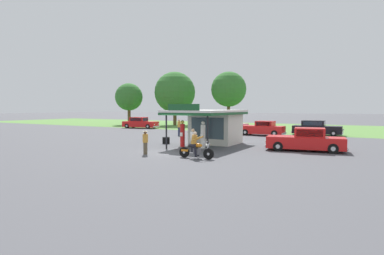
{
  "coord_description": "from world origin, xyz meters",
  "views": [
    {
      "loc": [
        11.87,
        -17.13,
        2.98
      ],
      "look_at": [
        -0.58,
        4.44,
        1.4
      ],
      "focal_mm": 29.47,
      "sensor_mm": 36.0,
      "label": 1
    }
  ],
  "objects_px": {
    "parked_car_back_row_far_right": "(316,128)",
    "bystander_standing_back_lot": "(193,140)",
    "bystander_chatting_near_pumps": "(145,142)",
    "gas_pump_nearside": "(182,135)",
    "spare_tire_stack": "(166,140)",
    "motorcycle_with_rider": "(196,147)",
    "featured_classic_sedan": "(306,141)",
    "parked_car_back_row_centre_right": "(262,129)",
    "parked_car_second_row_spare": "(227,126)",
    "parked_car_back_row_centre": "(140,123)",
    "bystander_leaning_by_kiosk": "(179,127)",
    "gas_pump_offside": "(203,137)"
  },
  "relations": [
    {
      "from": "parked_car_back_row_centre",
      "to": "bystander_standing_back_lot",
      "type": "distance_m",
      "value": 26.09
    },
    {
      "from": "bystander_chatting_near_pumps",
      "to": "bystander_standing_back_lot",
      "type": "distance_m",
      "value": 3.13
    },
    {
      "from": "featured_classic_sedan",
      "to": "spare_tire_stack",
      "type": "xyz_separation_m",
      "value": [
        -10.81,
        -1.22,
        -0.44
      ]
    },
    {
      "from": "gas_pump_offside",
      "to": "bystander_standing_back_lot",
      "type": "relative_size",
      "value": 1.27
    },
    {
      "from": "spare_tire_stack",
      "to": "bystander_standing_back_lot",
      "type": "bearing_deg",
      "value": -36.97
    },
    {
      "from": "motorcycle_with_rider",
      "to": "parked_car_back_row_far_right",
      "type": "height_order",
      "value": "parked_car_back_row_far_right"
    },
    {
      "from": "motorcycle_with_rider",
      "to": "bystander_standing_back_lot",
      "type": "xyz_separation_m",
      "value": [
        -1.31,
        1.97,
        0.19
      ]
    },
    {
      "from": "parked_car_back_row_centre_right",
      "to": "bystander_leaning_by_kiosk",
      "type": "distance_m",
      "value": 8.95
    },
    {
      "from": "parked_car_second_row_spare",
      "to": "bystander_chatting_near_pumps",
      "type": "xyz_separation_m",
      "value": [
        3.15,
        -20.24,
        0.06
      ]
    },
    {
      "from": "gas_pump_nearside",
      "to": "spare_tire_stack",
      "type": "bearing_deg",
      "value": 147.46
    },
    {
      "from": "gas_pump_offside",
      "to": "bystander_leaning_by_kiosk",
      "type": "distance_m",
      "value": 11.22
    },
    {
      "from": "bystander_chatting_near_pumps",
      "to": "bystander_leaning_by_kiosk",
      "type": "xyz_separation_m",
      "value": [
        -5.27,
        12.34,
        0.14
      ]
    },
    {
      "from": "bystander_chatting_near_pumps",
      "to": "spare_tire_stack",
      "type": "distance_m",
      "value": 6.01
    },
    {
      "from": "featured_classic_sedan",
      "to": "bystander_chatting_near_pumps",
      "type": "relative_size",
      "value": 3.63
    },
    {
      "from": "parked_car_back_row_centre_right",
      "to": "parked_car_back_row_centre",
      "type": "height_order",
      "value": "parked_car_back_row_centre"
    },
    {
      "from": "gas_pump_nearside",
      "to": "parked_car_second_row_spare",
      "type": "distance_m",
      "value": 16.74
    },
    {
      "from": "bystander_leaning_by_kiosk",
      "to": "featured_classic_sedan",
      "type": "bearing_deg",
      "value": -21.95
    },
    {
      "from": "parked_car_back_row_centre_right",
      "to": "parked_car_back_row_far_right",
      "type": "relative_size",
      "value": 0.93
    },
    {
      "from": "parked_car_back_row_far_right",
      "to": "bystander_standing_back_lot",
      "type": "bearing_deg",
      "value": -105.28
    },
    {
      "from": "gas_pump_nearside",
      "to": "bystander_standing_back_lot",
      "type": "height_order",
      "value": "gas_pump_nearside"
    },
    {
      "from": "motorcycle_with_rider",
      "to": "bystander_leaning_by_kiosk",
      "type": "distance_m",
      "value": 15.02
    },
    {
      "from": "gas_pump_nearside",
      "to": "parked_car_back_row_centre_right",
      "type": "bearing_deg",
      "value": 82.04
    },
    {
      "from": "gas_pump_offside",
      "to": "parked_car_back_row_far_right",
      "type": "bearing_deg",
      "value": 72.71
    },
    {
      "from": "motorcycle_with_rider",
      "to": "parked_car_back_row_centre",
      "type": "distance_m",
      "value": 28.39
    },
    {
      "from": "bystander_standing_back_lot",
      "to": "gas_pump_nearside",
      "type": "bearing_deg",
      "value": 137.58
    },
    {
      "from": "gas_pump_offside",
      "to": "parked_car_back_row_far_right",
      "type": "xyz_separation_m",
      "value": [
        5.13,
        16.48,
        -0.19
      ]
    },
    {
      "from": "parked_car_back_row_centre",
      "to": "bystander_standing_back_lot",
      "type": "height_order",
      "value": "bystander_standing_back_lot"
    },
    {
      "from": "parked_car_back_row_far_right",
      "to": "bystander_chatting_near_pumps",
      "type": "bearing_deg",
      "value": -109.55
    },
    {
      "from": "featured_classic_sedan",
      "to": "bystander_standing_back_lot",
      "type": "xyz_separation_m",
      "value": [
        -6.31,
        -4.6,
        0.13
      ]
    },
    {
      "from": "bystander_leaning_by_kiosk",
      "to": "parked_car_back_row_centre",
      "type": "bearing_deg",
      "value": 146.47
    },
    {
      "from": "gas_pump_offside",
      "to": "bystander_chatting_near_pumps",
      "type": "bearing_deg",
      "value": -118.44
    },
    {
      "from": "gas_pump_nearside",
      "to": "parked_car_second_row_spare",
      "type": "height_order",
      "value": "gas_pump_nearside"
    },
    {
      "from": "spare_tire_stack",
      "to": "parked_car_back_row_centre_right",
      "type": "bearing_deg",
      "value": 68.88
    },
    {
      "from": "parked_car_back_row_centre_right",
      "to": "bystander_chatting_near_pumps",
      "type": "height_order",
      "value": "parked_car_back_row_centre_right"
    },
    {
      "from": "motorcycle_with_rider",
      "to": "bystander_leaning_by_kiosk",
      "type": "height_order",
      "value": "bystander_leaning_by_kiosk"
    },
    {
      "from": "bystander_chatting_near_pumps",
      "to": "bystander_leaning_by_kiosk",
      "type": "bearing_deg",
      "value": 113.11
    },
    {
      "from": "motorcycle_with_rider",
      "to": "featured_classic_sedan",
      "type": "relative_size",
      "value": 0.41
    },
    {
      "from": "parked_car_back_row_centre_right",
      "to": "parked_car_second_row_spare",
      "type": "xyz_separation_m",
      "value": [
        -5.4,
        3.05,
        0.02
      ]
    },
    {
      "from": "parked_car_back_row_far_right",
      "to": "spare_tire_stack",
      "type": "height_order",
      "value": "parked_car_back_row_far_right"
    },
    {
      "from": "parked_car_back_row_centre_right",
      "to": "bystander_standing_back_lot",
      "type": "bearing_deg",
      "value": -89.97
    },
    {
      "from": "motorcycle_with_rider",
      "to": "parked_car_back_row_centre_right",
      "type": "height_order",
      "value": "motorcycle_with_rider"
    },
    {
      "from": "gas_pump_nearside",
      "to": "parked_car_back_row_centre",
      "type": "bearing_deg",
      "value": 136.85
    },
    {
      "from": "parked_car_back_row_far_right",
      "to": "bystander_leaning_by_kiosk",
      "type": "distance_m",
      "value": 14.84
    },
    {
      "from": "featured_classic_sedan",
      "to": "parked_car_back_row_centre_right",
      "type": "distance_m",
      "value": 12.18
    },
    {
      "from": "gas_pump_nearside",
      "to": "gas_pump_offside",
      "type": "height_order",
      "value": "gas_pump_nearside"
    },
    {
      "from": "spare_tire_stack",
      "to": "motorcycle_with_rider",
      "type": "bearing_deg",
      "value": -42.67
    },
    {
      "from": "gas_pump_offside",
      "to": "spare_tire_stack",
      "type": "relative_size",
      "value": 3.38
    },
    {
      "from": "gas_pump_nearside",
      "to": "bystander_chatting_near_pumps",
      "type": "bearing_deg",
      "value": -95.71
    },
    {
      "from": "gas_pump_nearside",
      "to": "bystander_chatting_near_pumps",
      "type": "xyz_separation_m",
      "value": [
        -0.39,
        -3.87,
        -0.15
      ]
    },
    {
      "from": "featured_classic_sedan",
      "to": "bystander_leaning_by_kiosk",
      "type": "xyz_separation_m",
      "value": [
        -13.83,
        5.57,
        0.22
      ]
    }
  ]
}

